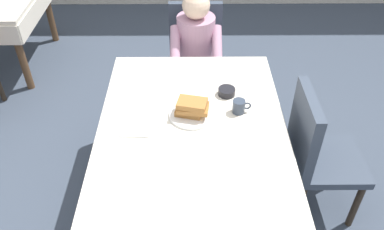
{
  "coord_description": "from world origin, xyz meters",
  "views": [
    {
      "loc": [
        -0.01,
        -1.76,
        2.28
      ],
      "look_at": [
        -0.0,
        0.02,
        0.79
      ],
      "focal_mm": 37.22,
      "sensor_mm": 36.0,
      "label": 1
    }
  ],
  "objects": [
    {
      "name": "ground_plane",
      "position": [
        0.0,
        0.0,
        0.0
      ],
      "size": [
        14.0,
        14.0,
        0.0
      ],
      "primitive_type": "plane",
      "color": "#3D4756"
    },
    {
      "name": "dining_table_main",
      "position": [
        0.0,
        0.0,
        0.65
      ],
      "size": [
        1.12,
        1.52,
        0.74
      ],
      "color": "silver",
      "rests_on": "ground"
    },
    {
      "name": "chair_diner",
      "position": [
        0.04,
        1.17,
        0.53
      ],
      "size": [
        0.44,
        0.45,
        0.93
      ],
      "rotation": [
        0.0,
        0.0,
        3.14
      ],
      "color": "#384251",
      "rests_on": "ground"
    },
    {
      "name": "diner_person",
      "position": [
        0.04,
        1.01,
        0.67
      ],
      "size": [
        0.4,
        0.43,
        1.12
      ],
      "rotation": [
        0.0,
        0.0,
        3.14
      ],
      "color": "#B2849E",
      "rests_on": "ground"
    },
    {
      "name": "chair_right_side",
      "position": [
        0.77,
        0.0,
        0.53
      ],
      "size": [
        0.45,
        0.44,
        0.93
      ],
      "rotation": [
        0.0,
        0.0,
        -1.57
      ],
      "color": "#384251",
      "rests_on": "ground"
    },
    {
      "name": "plate_breakfast",
      "position": [
        -0.0,
        0.08,
        0.75
      ],
      "size": [
        0.28,
        0.28,
        0.02
      ],
      "primitive_type": "cylinder",
      "color": "white",
      "rests_on": "dining_table_main"
    },
    {
      "name": "breakfast_stack",
      "position": [
        -0.0,
        0.08,
        0.8
      ],
      "size": [
        0.21,
        0.18,
        0.1
      ],
      "color": "#A36B33",
      "rests_on": "plate_breakfast"
    },
    {
      "name": "cup_coffee",
      "position": [
        0.28,
        0.11,
        0.78
      ],
      "size": [
        0.11,
        0.08,
        0.08
      ],
      "color": "#333D4C",
      "rests_on": "dining_table_main"
    },
    {
      "name": "bowl_butter",
      "position": [
        0.22,
        0.29,
        0.76
      ],
      "size": [
        0.11,
        0.11,
        0.04
      ],
      "primitive_type": "cylinder",
      "color": "black",
      "rests_on": "dining_table_main"
    },
    {
      "name": "fork_left_of_plate",
      "position": [
        -0.19,
        0.06,
        0.74
      ],
      "size": [
        0.02,
        0.18,
        0.0
      ],
      "primitive_type": "cube",
      "rotation": [
        0.0,
        0.0,
        1.54
      ],
      "color": "silver",
      "rests_on": "dining_table_main"
    },
    {
      "name": "knife_right_of_plate",
      "position": [
        0.19,
        0.06,
        0.74
      ],
      "size": [
        0.03,
        0.2,
        0.0
      ],
      "primitive_type": "cube",
      "rotation": [
        0.0,
        0.0,
        1.63
      ],
      "color": "silver",
      "rests_on": "dining_table_main"
    },
    {
      "name": "spoon_near_edge",
      "position": [
        0.01,
        -0.27,
        0.74
      ],
      "size": [
        0.15,
        0.04,
        0.0
      ],
      "primitive_type": "cube",
      "rotation": [
        0.0,
        0.0,
        0.14
      ],
      "color": "silver",
      "rests_on": "dining_table_main"
    },
    {
      "name": "napkin_folded",
      "position": [
        -0.33,
        -0.05,
        0.74
      ],
      "size": [
        0.17,
        0.13,
        0.01
      ],
      "primitive_type": "cube",
      "rotation": [
        0.0,
        0.0,
        -0.03
      ],
      "color": "white",
      "rests_on": "dining_table_main"
    }
  ]
}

